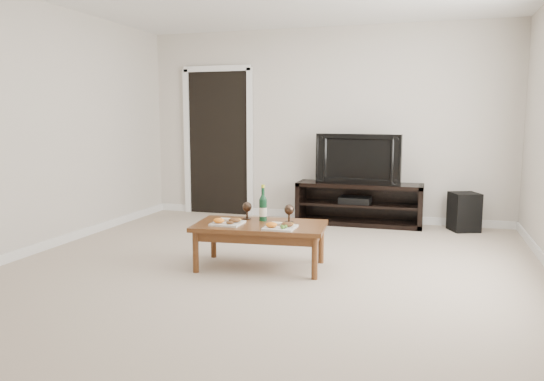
% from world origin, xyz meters
% --- Properties ---
extents(floor, '(5.50, 5.50, 0.00)m').
position_xyz_m(floor, '(0.00, 0.00, 0.00)').
color(floor, '#BCAA97').
rests_on(floor, ground).
extents(back_wall, '(5.00, 0.04, 2.60)m').
position_xyz_m(back_wall, '(0.00, 2.77, 1.30)').
color(back_wall, beige).
rests_on(back_wall, ground).
extents(doorway, '(0.90, 0.02, 2.05)m').
position_xyz_m(doorway, '(-1.55, 2.73, 1.02)').
color(doorway, black).
rests_on(doorway, ground).
extents(media_console, '(1.63, 0.45, 0.55)m').
position_xyz_m(media_console, '(0.53, 2.50, 0.28)').
color(media_console, black).
rests_on(media_console, ground).
extents(television, '(1.13, 0.31, 0.64)m').
position_xyz_m(television, '(0.53, 2.50, 0.87)').
color(television, black).
rests_on(television, media_console).
extents(av_receiver, '(0.41, 0.31, 0.08)m').
position_xyz_m(av_receiver, '(0.48, 2.48, 0.33)').
color(av_receiver, black).
rests_on(av_receiver, media_console).
extents(subwoofer, '(0.42, 0.42, 0.48)m').
position_xyz_m(subwoofer, '(1.84, 2.48, 0.24)').
color(subwoofer, black).
rests_on(subwoofer, ground).
extents(coffee_table, '(1.26, 0.77, 0.42)m').
position_xyz_m(coffee_table, '(-0.09, 0.20, 0.21)').
color(coffee_table, brown).
rests_on(coffee_table, ground).
extents(plate_left, '(0.27, 0.27, 0.07)m').
position_xyz_m(plate_left, '(-0.37, 0.09, 0.45)').
color(plate_left, white).
rests_on(plate_left, coffee_table).
extents(plate_right, '(0.27, 0.27, 0.07)m').
position_xyz_m(plate_right, '(0.15, 0.04, 0.45)').
color(plate_right, white).
rests_on(plate_right, coffee_table).
extents(wine_bottle, '(0.07, 0.07, 0.35)m').
position_xyz_m(wine_bottle, '(-0.11, 0.34, 0.59)').
color(wine_bottle, '#103B21').
rests_on(wine_bottle, coffee_table).
extents(goblet_left, '(0.09, 0.09, 0.17)m').
position_xyz_m(goblet_left, '(-0.28, 0.38, 0.51)').
color(goblet_left, '#33251C').
rests_on(goblet_left, coffee_table).
extents(goblet_right, '(0.09, 0.09, 0.17)m').
position_xyz_m(goblet_right, '(0.15, 0.35, 0.51)').
color(goblet_right, '#33251C').
rests_on(goblet_right, coffee_table).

